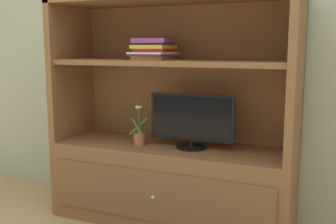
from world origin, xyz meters
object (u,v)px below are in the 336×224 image
(media_console, at_px, (171,156))
(potted_plant, at_px, (139,137))
(tv_monitor, at_px, (192,120))
(magazine_stack, at_px, (155,50))

(media_console, distance_m, potted_plant, 0.27)
(tv_monitor, bearing_deg, potted_plant, -171.55)
(tv_monitor, bearing_deg, media_console, 173.02)
(tv_monitor, xyz_separation_m, potted_plant, (-0.38, -0.06, -0.14))
(potted_plant, height_order, magazine_stack, magazine_stack)
(potted_plant, bearing_deg, tv_monitor, 8.45)
(media_console, bearing_deg, tv_monitor, -6.98)
(magazine_stack, bearing_deg, potted_plant, -145.03)
(media_console, relative_size, magazine_stack, 4.98)
(media_console, height_order, potted_plant, media_console)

